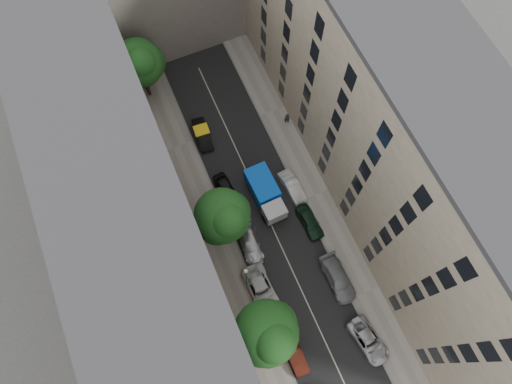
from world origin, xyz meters
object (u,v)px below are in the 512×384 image
car_right_1 (338,278)px  lamp_post (246,277)px  car_right_3 (292,187)px  tarp_truck (266,193)px  car_left_4 (226,189)px  car_right_0 (368,341)px  car_left_1 (295,354)px  tree_mid (223,217)px  car_left_3 (250,243)px  tree_near (268,334)px  car_left_5 (202,135)px  car_right_2 (310,222)px  tree_far (140,65)px  pedestrian (287,118)px  car_left_2 (261,289)px

car_right_1 → lamp_post: 9.51m
car_right_3 → tarp_truck: bearing=172.0°
car_left_4 → car_right_0: (6.40, -19.07, -0.00)m
car_left_1 → tree_mid: tree_mid is taller
car_left_3 → lamp_post: lamp_post is taller
tree_mid → tarp_truck: bearing=21.7°
car_right_0 → car_right_1: bearing=81.1°
car_right_3 → lamp_post: 11.74m
tree_near → lamp_post: (0.31, 5.26, -2.19)m
car_left_3 → car_right_0: bearing=-58.2°
car_right_3 → tree_mid: bearing=-172.5°
car_left_4 → tree_mid: bearing=-117.7°
car_left_1 → car_right_0: bearing=-14.9°
car_left_1 → car_right_3: bearing=64.3°
tarp_truck → lamp_post: 9.67m
car_left_3 → car_left_1: bearing=-86.5°
car_left_4 → car_left_5: car_left_5 is taller
car_left_4 → car_right_2: size_ratio=0.96×
tarp_truck → car_left_4: (-3.40, 2.36, -0.85)m
car_right_3 → tree_far: (-9.90, 16.83, 4.99)m
tarp_truck → pedestrian: tarp_truck is taller
tarp_truck → car_left_4: tarp_truck is taller
car_left_1 → tree_near: 6.65m
car_left_2 → car_right_3: car_left_2 is taller
tarp_truck → tree_mid: tree_mid is taller
lamp_post → car_left_2: bearing=-43.1°
car_right_3 → car_left_3: bearing=-155.1°
tarp_truck → car_left_3: (-3.40, -3.91, -0.81)m
car_right_0 → car_right_1: 6.20m
car_right_0 → tree_far: size_ratio=0.56×
car_left_4 → tree_mid: (-1.70, -4.39, 5.04)m
tree_near → car_left_5: bearing=84.4°
car_left_4 → car_right_1: size_ratio=0.76×
car_left_2 → tree_far: size_ratio=0.60×
car_left_3 → car_left_5: bearing=95.2°
tree_mid → lamp_post: (-0.15, -5.53, -1.27)m
car_left_3 → car_right_0: car_left_3 is taller
tarp_truck → pedestrian: size_ratio=3.51×
car_left_3 → lamp_post: bearing=-111.7°
tree_far → pedestrian: bearing=-36.5°
pedestrian → tree_near: bearing=81.8°
car_left_2 → pedestrian: pedestrian is taller
car_left_1 → pedestrian: pedestrian is taller
car_right_3 → tree_near: (-8.57, -12.71, 5.96)m
tarp_truck → pedestrian: bearing=49.5°
car_left_4 → car_right_1: bearing=-70.0°
car_left_5 → tree_mid: 12.50m
car_left_5 → pedestrian: (9.20, -1.96, 0.33)m
car_right_0 → car_right_3: car_right_3 is taller
car_right_0 → pedestrian: (2.80, 24.04, 0.35)m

